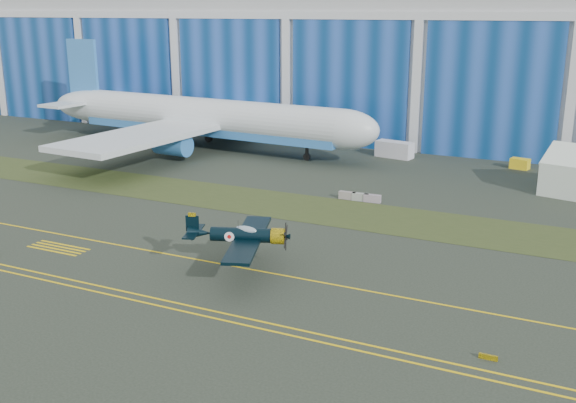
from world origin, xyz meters
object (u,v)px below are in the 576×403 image
at_px(warbird, 242,235).
at_px(shipping_container, 394,149).
at_px(jetliner, 205,77).
at_px(tug, 520,164).

xyz_separation_m(warbird, shipping_container, (-1.94, 49.98, -2.05)).
relative_size(warbird, shipping_container, 2.62).
distance_m(jetliner, shipping_container, 31.51).
relative_size(jetliner, tug, 27.55).
height_order(jetliner, tug, jetliner).
height_order(warbird, shipping_container, warbird).
height_order(warbird, tug, warbird).
bearing_deg(warbird, jetliner, 106.20).
distance_m(warbird, tug, 52.89).
bearing_deg(tug, jetliner, -160.58).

